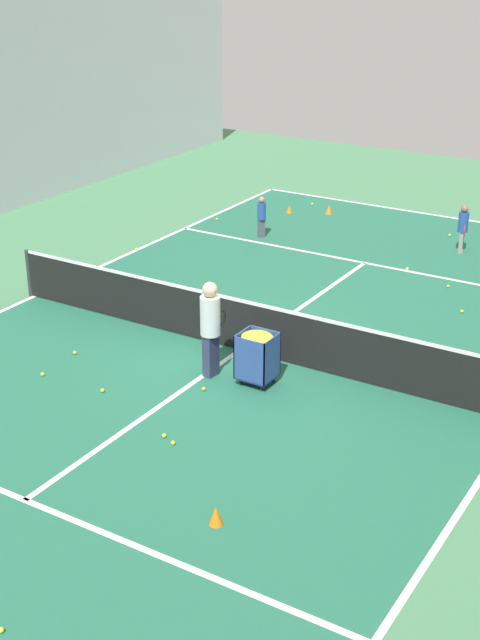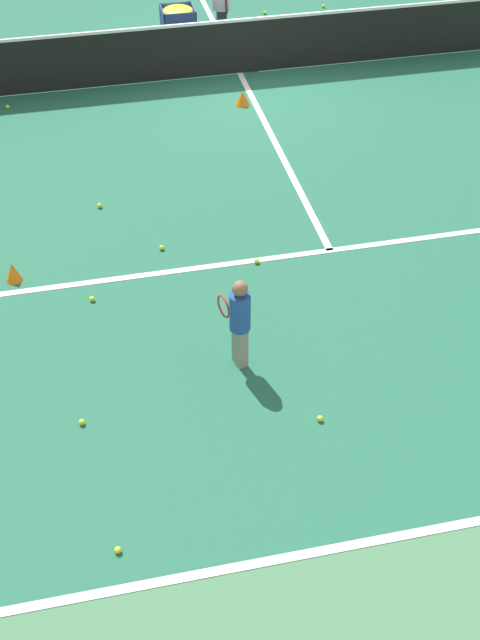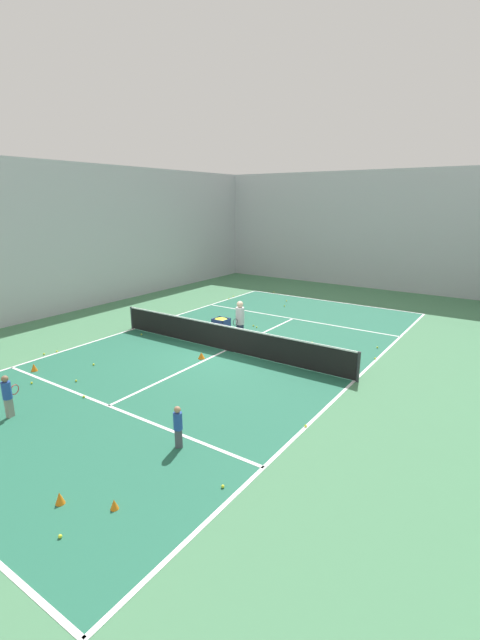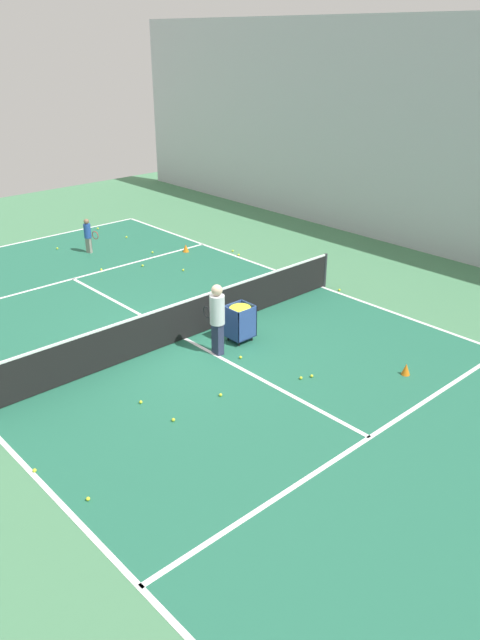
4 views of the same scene
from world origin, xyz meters
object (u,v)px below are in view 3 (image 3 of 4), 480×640
coach_at_net (240,319)px  training_cone_1 (60,498)px  player_near_baseline (7,393)px  child_midcourt (178,424)px  training_cone_0 (201,355)px  tennis_net (226,338)px  ball_cart (221,324)px

coach_at_net → training_cone_1: (2.61, -9.92, -0.87)m
training_cone_1 → coach_at_net: bearing=104.7°
player_near_baseline → coach_at_net: bearing=-26.6°
child_midcourt → training_cone_1: 2.84m
child_midcourt → training_cone_0: (-3.29, 4.85, -0.48)m
child_midcourt → training_cone_1: size_ratio=4.26×
tennis_net → child_midcourt: size_ratio=9.99×
ball_cart → tennis_net: bearing=-46.2°
training_cone_1 → player_near_baseline: bearing=162.8°
tennis_net → player_near_baseline: 7.69m
child_midcourt → player_near_baseline: bearing=146.9°
player_near_baseline → ball_cart: 8.51m
coach_at_net → training_cone_0: size_ratio=6.83×
training_cone_0 → training_cone_1: training_cone_1 is taller
player_near_baseline → ball_cart: bearing=-21.2°
tennis_net → coach_at_net: (-0.10, 1.13, 0.47)m
child_midcourt → ball_cart: bearing=69.7°
coach_at_net → ball_cart: size_ratio=1.84×
tennis_net → training_cone_1: tennis_net is taller
coach_at_net → tennis_net: bearing=10.1°
coach_at_net → training_cone_1: coach_at_net is taller
training_cone_0 → child_midcourt: bearing=-55.9°
training_cone_0 → tennis_net: bearing=79.5°
tennis_net → child_midcourt: bearing=-63.1°
tennis_net → coach_at_net: coach_at_net is taller
training_cone_0 → training_cone_1: bearing=-70.2°
training_cone_0 → training_cone_1: 8.07m
coach_at_net → child_midcourt: size_ratio=1.64×
ball_cart → training_cone_0: size_ratio=3.72×
child_midcourt → training_cone_1: (-0.56, -2.74, -0.48)m
ball_cart → training_cone_1: (3.45, -9.78, -0.54)m
coach_at_net → child_midcourt: (3.17, -7.18, -0.39)m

